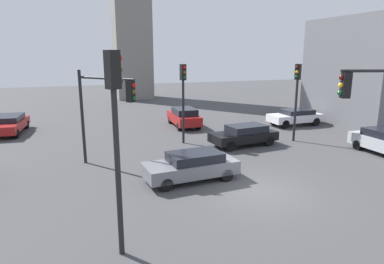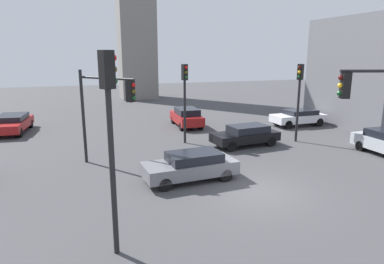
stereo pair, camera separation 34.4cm
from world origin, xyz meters
The scene contains 11 objects.
ground_plane centered at (0.00, 0.00, 0.00)m, with size 109.15×109.15×0.00m, color #424244.
traffic_light_0 centered at (6.66, 6.67, 3.56)m, with size 0.49×0.44×5.10m.
traffic_light_1 centered at (-5.68, 5.19, 3.47)m, with size 2.46×2.88×4.95m.
traffic_light_2 centered at (-0.49, 8.65, 3.56)m, with size 0.38×0.48×5.11m.
traffic_light_4 centered at (-6.17, -2.77, 4.02)m, with size 0.49×0.43×5.83m.
car_0 centered at (1.19, 13.61, 0.79)m, with size 1.98×4.32×1.51m.
car_2 centered at (9.93, 10.97, 0.72)m, with size 4.35×1.87×1.31m.
car_3 centered at (-2.25, 2.13, 0.70)m, with size 4.42×2.06×1.31m.
car_5 centered at (-11.80, 15.64, 0.72)m, with size 2.58×4.95×1.31m.
car_6 centered at (2.96, 6.76, 0.71)m, with size 4.44×2.19×1.32m.
skyline_tower centered at (0.66, 33.13, 12.24)m, with size 4.50×4.50×24.48m, color gray.
Camera 2 is at (-6.93, -11.96, 5.72)m, focal length 31.67 mm.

